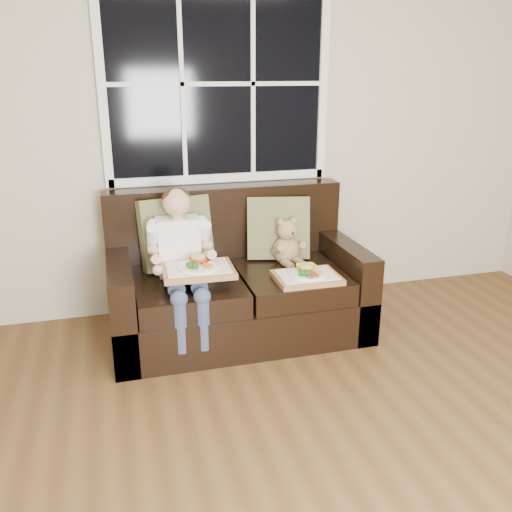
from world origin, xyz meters
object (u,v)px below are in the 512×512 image
object	(u,v)px
child	(181,250)
tray_left	(198,269)
teddy_bear	(286,244)
tray_right	(307,276)
loveseat	(236,287)

from	to	relation	value
child	tray_left	world-z (taller)	child
teddy_bear	tray_left	xyz separation A→B (m)	(-0.68, -0.30, -0.01)
tray_left	tray_right	bearing A→B (deg)	-2.78
child	tray_right	world-z (taller)	child
loveseat	tray_left	world-z (taller)	loveseat
loveseat	tray_right	size ratio (longest dim) A/B	4.08
teddy_bear	loveseat	bearing A→B (deg)	174.37
tray_left	tray_right	world-z (taller)	tray_left
child	teddy_bear	distance (m)	0.78
child	tray_right	xyz separation A→B (m)	(0.78, -0.21, -0.17)
loveseat	teddy_bear	xyz separation A→B (m)	(0.38, 0.03, 0.27)
child	tray_right	bearing A→B (deg)	-15.31
teddy_bear	tray_right	bearing A→B (deg)	-96.77
loveseat	child	bearing A→B (deg)	-162.43
child	tray_left	bearing A→B (deg)	-62.31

